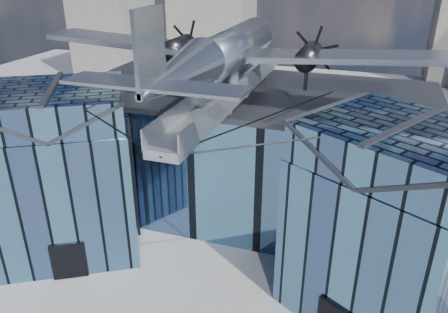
% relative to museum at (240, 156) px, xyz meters
% --- Properties ---
extents(ground_plane, '(120.00, 120.00, 0.00)m').
position_rel_museum_xyz_m(ground_plane, '(-0.00, -5.82, -5.54)').
color(ground_plane, '#939397').
extents(museum, '(32.88, 24.50, 17.60)m').
position_rel_museum_xyz_m(museum, '(0.00, 0.00, 0.00)').
color(museum, '#466B8F').
rests_on(museum, ground).
extents(bg_towers, '(77.00, 24.50, 26.00)m').
position_rel_museum_xyz_m(bg_towers, '(1.45, 44.67, 4.47)').
color(bg_towers, slate).
rests_on(bg_towers, ground).
extents(tree_side_w, '(3.71, 3.71, 5.24)m').
position_rel_museum_xyz_m(tree_side_w, '(-19.73, -1.20, -1.99)').
color(tree_side_w, '#382616').
rests_on(tree_side_w, ground).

